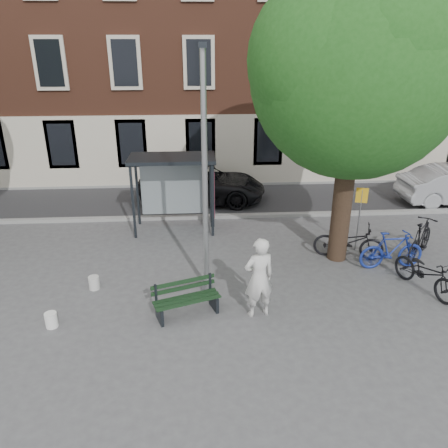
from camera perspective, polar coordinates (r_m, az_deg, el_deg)
ground at (r=11.87m, az=-2.26°, el=-8.31°), size 90.00×90.00×0.00m
road at (r=18.22m, az=-2.86°, el=3.13°), size 40.00×4.00×0.01m
curb_near at (r=16.33m, az=-2.74°, el=0.96°), size 40.00×0.25×0.12m
curb_far at (r=20.10m, az=-2.97°, el=5.19°), size 40.00×0.25×0.12m
building_row at (r=23.18m, az=-3.52°, el=24.91°), size 30.00×8.00×14.00m
lamppost at (r=10.70m, az=-2.49°, el=4.57°), size 0.28×0.35×6.11m
tree_right at (r=12.29m, az=17.33°, el=19.46°), size 5.76×5.60×8.20m
bus_shelter at (r=14.88m, az=-5.16°, el=6.27°), size 2.85×1.45×2.62m
painter at (r=10.30m, az=4.59°, el=-7.02°), size 0.84×0.66×2.03m
bench at (r=10.67m, az=-4.94°, el=-9.89°), size 1.68×1.01×0.83m
bike_a at (r=13.70m, az=15.95°, el=-2.19°), size 2.18×1.26×1.08m
bike_b at (r=13.47m, az=21.06°, el=-3.19°), size 1.93×0.64×1.14m
bike_c at (r=12.63m, az=24.85°, el=-5.79°), size 1.39×2.16×1.07m
bike_d at (r=14.44m, az=24.29°, el=-1.81°), size 1.81×1.87×1.22m
car_dark at (r=18.01m, az=-2.83°, el=5.26°), size 5.37×3.02×1.42m
bucket_a at (r=11.06m, az=-21.63°, el=-11.57°), size 0.37×0.37×0.36m
bucket_b at (r=12.23m, az=-16.61°, el=-7.36°), size 0.33×0.33×0.36m
notice_sign at (r=13.92m, az=17.42°, el=2.40°), size 0.35×0.13×2.06m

